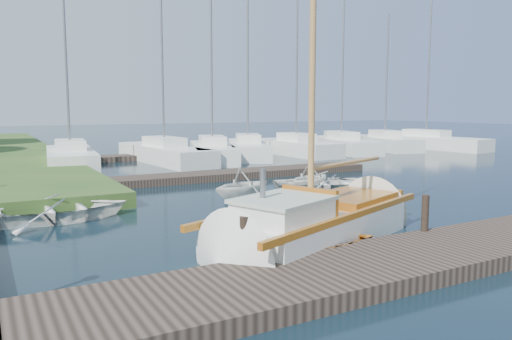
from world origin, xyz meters
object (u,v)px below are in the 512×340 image
mooring_post_1 (244,239)px  mooring_post_2 (425,213)px  sailboat (319,226)px  tender_a (59,206)px  marina_boat_7 (426,141)px  tender_b (243,182)px  marina_boat_0 (70,156)px  marina_boat_6 (385,142)px  marina_boat_5 (341,143)px  marina_boat_4 (296,146)px  marina_boat_1 (164,152)px  marina_boat_2 (212,150)px  tender_d (311,175)px  marina_boat_3 (248,147)px  tender_c (330,181)px  dinghy (299,238)px

mooring_post_1 → mooring_post_2: size_ratio=1.00×
mooring_post_1 → sailboat: bearing=27.2°
tender_a → marina_boat_7: marina_boat_7 is taller
tender_b → marina_boat_0: 12.78m
sailboat → marina_boat_6: marina_boat_6 is taller
marina_boat_5 → marina_boat_7: 7.32m
marina_boat_0 → marina_boat_4: (13.80, 0.22, -0.01)m
marina_boat_1 → mooring_post_1: bearing=160.6°
tender_b → marina_boat_1: (1.50, 12.41, -0.05)m
mooring_post_1 → marina_boat_4: 23.53m
marina_boat_2 → tender_d: bearing=-167.5°
tender_a → marina_boat_3: bearing=-45.3°
marina_boat_0 → marina_boat_5: marina_boat_0 is taller
marina_boat_3 → tender_c: bearing=-171.2°
tender_b → marina_boat_3: size_ratio=0.18×
mooring_post_2 → marina_boat_4: bearing=64.2°
tender_b → tender_c: 3.42m
marina_boat_7 → marina_boat_4: bearing=81.7°
mooring_post_1 → tender_a: 6.82m
marina_boat_2 → marina_boat_6: size_ratio=1.29×
mooring_post_1 → sailboat: sailboat is taller
marina_boat_1 → marina_boat_2: (2.78, -0.31, 0.02)m
dinghy → marina_boat_7: (23.41, 18.07, 0.22)m
mooring_post_2 → tender_d: tender_d is taller
marina_boat_4 → marina_boat_5: size_ratio=0.87×
tender_c → tender_d: tender_d is taller
tender_b → marina_boat_1: size_ratio=0.21×
marina_boat_3 → marina_boat_7: bearing=-68.6°
tender_c → marina_boat_7: 21.96m
sailboat → dinghy: bearing=-166.7°
tender_b → tender_c: size_ratio=0.59×
tender_b → mooring_post_2: bearing=172.7°
marina_boat_0 → dinghy: bearing=-168.7°
tender_b → marina_boat_0: (-3.46, 12.30, -0.04)m
tender_c → marina_boat_6: bearing=-28.6°
mooring_post_1 → marina_boat_0: bearing=90.2°
dinghy → marina_boat_4: size_ratio=0.33×
tender_a → marina_boat_7: bearing=-66.9°
sailboat → marina_boat_5: bearing=29.0°
marina_boat_2 → marina_boat_6: 14.00m
dinghy → tender_b: (1.78, 5.93, 0.27)m
tender_b → tender_c: bearing=-108.9°
marina_boat_5 → marina_boat_7: size_ratio=0.99×
marina_boat_5 → marina_boat_7: (7.27, -0.84, -0.01)m
sailboat → dinghy: 1.21m
tender_b → marina_boat_4: (10.33, 12.53, -0.05)m
sailboat → tender_c: sailboat is taller
tender_a → tender_d: size_ratio=1.62×
sailboat → tender_c: bearing=29.4°
marina_boat_3 → marina_boat_4: size_ratio=1.26×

